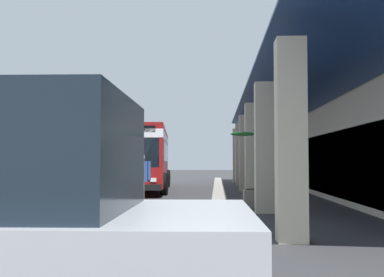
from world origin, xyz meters
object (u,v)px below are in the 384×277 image
pedestrian (141,178)px  transit_bus (141,154)px  parked_sedan_charcoal (10,174)px  potted_palm (257,188)px

pedestrian → transit_bus: bearing=-171.0°
parked_sedan_charcoal → potted_palm: potted_palm is taller
transit_bus → pedestrian: size_ratio=6.53×
parked_sedan_charcoal → pedestrian: size_ratio=2.53×
pedestrian → parked_sedan_charcoal: bearing=-141.5°
parked_sedan_charcoal → potted_palm: 17.14m
transit_bus → potted_palm: transit_bus is taller
transit_bus → potted_palm: size_ratio=4.31×
parked_sedan_charcoal → potted_palm: (10.97, 13.17, -0.15)m
parked_sedan_charcoal → pedestrian: (11.91, 9.47, 0.24)m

